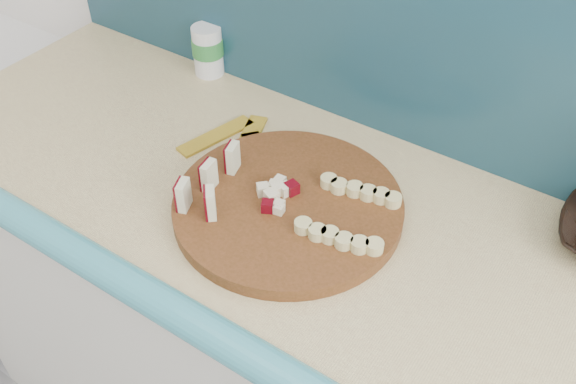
# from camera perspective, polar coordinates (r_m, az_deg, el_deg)

# --- Properties ---
(backsplash) EXTENTS (2.20, 0.02, 0.50)m
(backsplash) POSITION_cam_1_polar(r_m,az_deg,el_deg) (1.14, 21.77, 10.95)
(backsplash) COLOR teal
(backsplash) RESTS_ON kitchen_counter
(cutting_board) EXTENTS (0.48, 0.48, 0.03)m
(cutting_board) POSITION_cam_1_polar(r_m,az_deg,el_deg) (1.13, -0.00, -1.23)
(cutting_board) COLOR #3F250D
(cutting_board) RESTS_ON kitchen_counter
(apple_wedges) EXTENTS (0.08, 0.16, 0.06)m
(apple_wedges) POSITION_cam_1_polar(r_m,az_deg,el_deg) (1.12, -7.06, 0.89)
(apple_wedges) COLOR beige
(apple_wedges) RESTS_ON cutting_board
(apple_chunks) EXTENTS (0.06, 0.07, 0.02)m
(apple_chunks) POSITION_cam_1_polar(r_m,az_deg,el_deg) (1.12, -1.25, -0.05)
(apple_chunks) COLOR beige
(apple_chunks) RESTS_ON cutting_board
(banana_slices) EXTENTS (0.17, 0.17, 0.02)m
(banana_slices) POSITION_cam_1_polar(r_m,az_deg,el_deg) (1.09, 5.46, -1.90)
(banana_slices) COLOR #CFC27E
(banana_slices) RESTS_ON cutting_board
(canister) EXTENTS (0.07, 0.07, 0.11)m
(canister) POSITION_cam_1_polar(r_m,az_deg,el_deg) (1.48, -7.14, 12.45)
(canister) COLOR silver
(canister) RESTS_ON kitchen_counter
(banana_peel) EXTENTS (0.23, 0.19, 0.01)m
(banana_peel) POSITION_cam_1_polar(r_m,az_deg,el_deg) (1.27, -4.22, 4.16)
(banana_peel) COLOR gold
(banana_peel) RESTS_ON kitchen_counter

